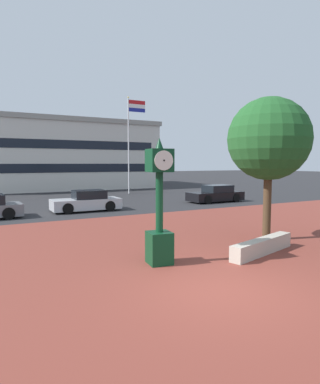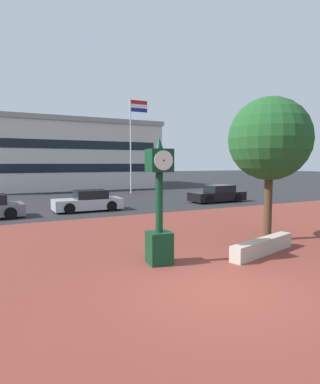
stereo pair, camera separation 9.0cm
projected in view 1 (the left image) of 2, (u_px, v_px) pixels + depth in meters
ground_plane at (220, 289)px, 7.94m from camera, size 200.00×200.00×0.00m
plaza_brick_paving at (149, 252)px, 11.18m from camera, size 44.00×15.40×0.01m
planter_wall at (262, 246)px, 11.01m from camera, size 3.19×1.25×0.50m
street_clock at (159, 209)px, 9.81m from camera, size 0.75×0.78×3.69m
plaza_tree at (270, 141)px, 12.85m from camera, size 3.35×3.11×5.42m
car_street_near at (216, 194)px, 25.72m from camera, size 4.38×1.90×1.28m
car_street_mid at (87, 202)px, 20.84m from camera, size 4.15×1.86×1.28m
flagpole_primary at (131, 136)px, 32.25m from camera, size 1.84×0.14×9.21m
civic_building at (50, 155)px, 40.97m from camera, size 22.84×14.88×7.79m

